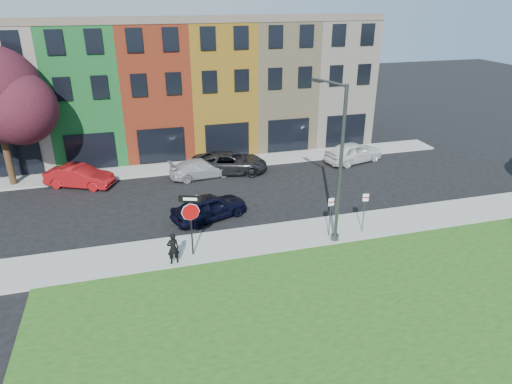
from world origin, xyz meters
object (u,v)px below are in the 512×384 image
object	(u,v)px
man	(173,248)
sedan_near	(209,207)
stop_sign	(191,213)
street_lamp	(338,165)

from	to	relation	value
man	sedan_near	xyz separation A→B (m)	(2.52, 4.37, -0.16)
stop_sign	sedan_near	bearing A→B (deg)	87.61
man	street_lamp	bearing A→B (deg)	173.99
stop_sign	street_lamp	distance (m)	7.51
man	sedan_near	distance (m)	5.04
sedan_near	street_lamp	world-z (taller)	street_lamp
man	sedan_near	world-z (taller)	man
sedan_near	man	bearing A→B (deg)	129.33
man	street_lamp	world-z (taller)	street_lamp
stop_sign	sedan_near	distance (m)	4.43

